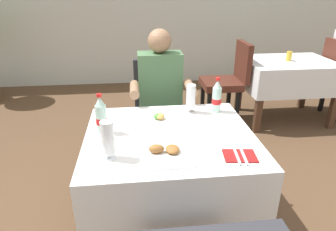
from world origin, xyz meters
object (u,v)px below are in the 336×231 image
beer_glass_left (191,98)px  cola_bottle_primary (217,97)px  background_chair_left (229,78)px  napkin_cutlery_set (240,156)px  seated_diner_far (161,97)px  background_dining_table (287,76)px  plate_far_diner (159,119)px  beer_glass_middle (108,140)px  chair_far_diner_seat (159,109)px  main_dining_table (170,159)px  plate_near_camera (167,153)px  cola_bottle_secondary (101,116)px  background_table_tumbler (289,56)px

beer_glass_left → cola_bottle_primary: 0.18m
cola_bottle_primary → background_chair_left: bearing=69.1°
beer_glass_left → napkin_cutlery_set: size_ratio=1.05×
seated_diner_far → background_dining_table: seated_diner_far is taller
seated_diner_far → napkin_cutlery_set: bearing=-72.4°
plate_far_diner → beer_glass_middle: beer_glass_middle is taller
napkin_cutlery_set → background_dining_table: 2.38m
seated_diner_far → plate_far_diner: 0.54m
beer_glass_left → seated_diner_far: bearing=112.4°
napkin_cutlery_set → background_chair_left: bearing=74.3°
chair_far_diner_seat → background_chair_left: (0.90, 0.86, 0.00)m
beer_glass_middle → background_chair_left: size_ratio=0.22×
seated_diner_far → cola_bottle_primary: seated_diner_far is taller
napkin_cutlery_set → background_chair_left: background_chair_left is taller
chair_far_diner_seat → main_dining_table: bearing=-90.0°
beer_glass_left → beer_glass_middle: 0.77m
plate_far_diner → beer_glass_middle: (-0.30, -0.43, 0.09)m
beer_glass_left → cola_bottle_primary: cola_bottle_primary is taller
chair_far_diner_seat → plate_near_camera: 1.11m
chair_far_diner_seat → cola_bottle_primary: size_ratio=3.87×
cola_bottle_secondary → napkin_cutlery_set: (0.75, -0.36, -0.10)m
beer_glass_middle → background_table_tumbler: size_ratio=1.93×
background_chair_left → background_table_tumbler: background_chair_left is taller
plate_far_diner → cola_bottle_primary: 0.44m
background_table_tumbler → seated_diner_far: bearing=-149.0°
main_dining_table → background_dining_table: same height
chair_far_diner_seat → background_dining_table: bearing=27.8°
plate_far_diner → background_chair_left: background_chair_left is taller
beer_glass_left → napkin_cutlery_set: bearing=-75.9°
beer_glass_left → beer_glass_middle: beer_glass_middle is taller
plate_near_camera → cola_bottle_secondary: (-0.36, 0.31, 0.09)m
plate_near_camera → background_table_tumbler: size_ratio=2.33×
beer_glass_left → napkin_cutlery_set: (0.15, -0.61, -0.10)m
plate_far_diner → background_chair_left: 1.79m
seated_diner_far → beer_glass_middle: (-0.36, -0.97, 0.14)m
cola_bottle_secondary → background_dining_table: bearing=38.9°
beer_glass_middle → background_dining_table: beer_glass_middle is taller
beer_glass_middle → cola_bottle_primary: (0.71, 0.54, 0.00)m
chair_far_diner_seat → background_dining_table: chair_far_diner_seat is taller
plate_near_camera → beer_glass_left: 0.61m
plate_near_camera → background_dining_table: size_ratio=0.25×
cola_bottle_secondary → napkin_cutlery_set: bearing=-25.9°
beer_glass_left → background_dining_table: size_ratio=0.20×
main_dining_table → cola_bottle_primary: cola_bottle_primary is taller
main_dining_table → plate_far_diner: bearing=103.0°
chair_far_diner_seat → plate_far_diner: (-0.05, -0.65, 0.20)m
cola_bottle_primary → main_dining_table: bearing=-139.8°
background_dining_table → background_chair_left: bearing=-180.0°
plate_far_diner → cola_bottle_primary: (0.41, 0.11, 0.10)m
beer_glass_middle → beer_glass_left: bearing=46.3°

